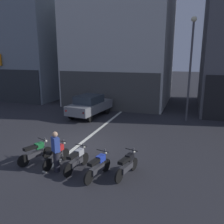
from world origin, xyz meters
TOP-DOWN VIEW (x-y plane):
  - ground_plane at (0.00, 0.00)m, footprint 120.00×120.00m
  - lane_centre_line at (0.00, 6.00)m, footprint 0.20×18.00m
  - building_corner_left at (-12.10, 12.04)m, footprint 8.70×8.37m
  - building_mid_block at (-1.27, 12.03)m, footprint 9.01×8.49m
  - car_grey_crossing_near at (-1.80, 5.51)m, footprint 2.26×4.29m
  - street_lamp at (5.13, 6.68)m, footprint 0.36×0.36m
  - motorcycle_green_row_leftmost at (-0.87, -2.29)m, footprint 0.74×1.57m
  - motorcycle_red_row_left_mid at (0.14, -2.25)m, footprint 0.55×1.67m
  - motorcycle_silver_row_centre at (1.15, -2.39)m, footprint 0.55×1.66m
  - motorcycle_blue_row_right_mid at (2.17, -2.64)m, footprint 0.57×1.64m
  - motorcycle_black_row_rightmost at (3.18, -2.18)m, footprint 0.60×1.63m
  - person_by_motorcycles at (0.45, -2.75)m, footprint 0.42×0.39m

SIDE VIEW (x-z plane):
  - ground_plane at x=0.00m, z-range 0.00..0.00m
  - lane_centre_line at x=0.00m, z-range 0.00..0.01m
  - motorcycle_green_row_leftmost at x=-0.87m, z-range -0.03..0.95m
  - motorcycle_red_row_left_mid at x=0.14m, z-range -0.03..0.95m
  - motorcycle_silver_row_centre at x=1.15m, z-range -0.03..0.95m
  - motorcycle_blue_row_right_mid at x=2.17m, z-range -0.03..0.95m
  - motorcycle_black_row_rightmost at x=3.18m, z-range -0.03..0.95m
  - person_by_motorcycles at x=0.45m, z-range 0.02..1.69m
  - car_grey_crossing_near at x=-1.80m, z-range 0.07..1.71m
  - street_lamp at x=5.13m, z-range 0.74..7.70m
  - building_mid_block at x=-1.27m, z-range -0.01..11.02m
  - building_corner_left at x=-12.10m, z-range -0.02..19.10m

